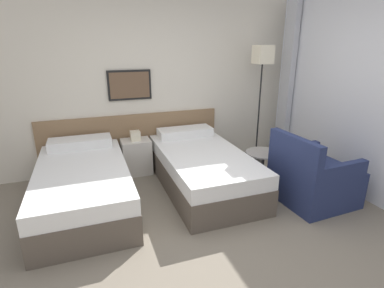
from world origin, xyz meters
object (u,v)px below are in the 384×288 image
object	(u,v)px
bed_near_window	(202,168)
side_table	(262,162)
floor_lamp	(262,64)
armchair	(312,180)
nightstand	(137,156)
bed_near_door	(84,186)

from	to	relation	value
bed_near_window	side_table	size ratio (longest dim) A/B	4.13
bed_near_window	side_table	world-z (taller)	bed_near_window
floor_lamp	side_table	size ratio (longest dim) A/B	3.90
armchair	side_table	bearing A→B (deg)	25.42
floor_lamp	armchair	bearing A→B (deg)	-92.18
nightstand	side_table	xyz separation A→B (m)	(1.60, -0.98, 0.07)
bed_near_door	bed_near_window	xyz separation A→B (m)	(1.55, 0.00, 0.00)
floor_lamp	armchair	world-z (taller)	floor_lamp
side_table	bed_near_door	bearing A→B (deg)	174.82
nightstand	floor_lamp	world-z (taller)	floor_lamp
floor_lamp	armchair	distance (m)	1.94
bed_near_window	floor_lamp	distance (m)	1.90
armchair	nightstand	bearing A→B (deg)	47.36
bed_near_window	side_table	xyz separation A→B (m)	(0.82, -0.22, 0.07)
bed_near_window	floor_lamp	world-z (taller)	floor_lamp
floor_lamp	side_table	bearing A→B (deg)	-116.09
bed_near_door	bed_near_window	bearing A→B (deg)	0.00
bed_near_door	side_table	bearing A→B (deg)	-5.18
bed_near_door	armchair	distance (m)	2.83
nightstand	armchair	world-z (taller)	armchair
bed_near_window	bed_near_door	bearing A→B (deg)	180.00
bed_near_door	armchair	size ratio (longest dim) A/B	2.23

